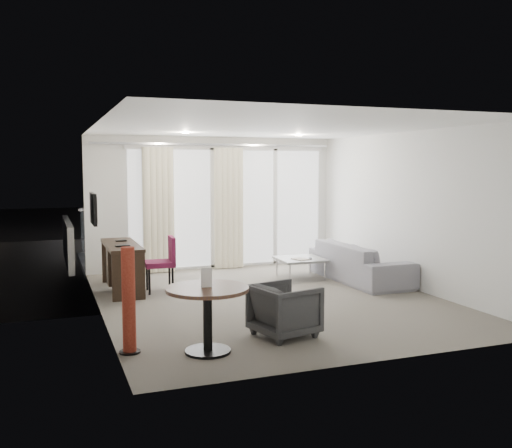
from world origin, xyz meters
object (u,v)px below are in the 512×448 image
object	(u,v)px
rattan_chair_b	(259,237)
desk_chair	(159,264)
desk	(122,267)
round_table	(208,320)
coffee_table	(300,268)
rattan_chair_a	(237,240)
sofa	(359,262)
tub_armchair	(285,310)
red_lamp	(129,300)

from	to	relation	value
rattan_chair_b	desk_chair	bearing A→B (deg)	-134.33
desk	rattan_chair_b	bearing A→B (deg)	39.78
round_table	coffee_table	xyz separation A→B (m)	(2.71, 3.46, -0.18)
desk_chair	round_table	distance (m)	3.21
round_table	rattan_chair_a	world-z (taller)	rattan_chair_a
rattan_chair_b	sofa	bearing A→B (deg)	-82.90
round_table	coffee_table	distance (m)	4.40
desk	tub_armchair	distance (m)	3.58
round_table	rattan_chair_b	size ratio (longest dim) A/B	1.15
desk_chair	sofa	world-z (taller)	desk_chair
desk_chair	round_table	size ratio (longest dim) A/B	1.00
desk	round_table	bearing A→B (deg)	-82.47
red_lamp	rattan_chair_b	distance (m)	7.25
desk	tub_armchair	size ratio (longest dim) A/B	2.37
sofa	rattan_chair_b	size ratio (longest dim) A/B	2.93
coffee_table	tub_armchair	bearing A→B (deg)	-117.75
round_table	sofa	size ratio (longest dim) A/B	0.39
desk	tub_armchair	bearing A→B (deg)	-65.36
tub_armchair	coffee_table	world-z (taller)	tub_armchair
red_lamp	rattan_chair_b	size ratio (longest dim) A/B	1.48
red_lamp	sofa	bearing A→B (deg)	30.64
desk_chair	red_lamp	xyz separation A→B (m)	(-0.89, -2.93, 0.13)
red_lamp	coffee_table	size ratio (longest dim) A/B	1.43
desk_chair	red_lamp	world-z (taller)	red_lamp
coffee_table	sofa	bearing A→B (deg)	-32.87
desk	rattan_chair_a	distance (m)	3.91
red_lamp	rattan_chair_a	size ratio (longest dim) A/B	1.47
round_table	rattan_chair_a	size ratio (longest dim) A/B	1.14
coffee_table	sofa	world-z (taller)	sofa
red_lamp	sofa	size ratio (longest dim) A/B	0.51
desk	desk_chair	distance (m)	0.64
desk	desk_chair	size ratio (longest dim) A/B	1.83
round_table	rattan_chair_a	xyz separation A→B (m)	(2.41, 6.18, 0.03)
coffee_table	rattan_chair_a	bearing A→B (deg)	96.34
rattan_chair_b	rattan_chair_a	bearing A→B (deg)	-159.81
desk_chair	sofa	size ratio (longest dim) A/B	0.39
tub_armchair	sofa	distance (m)	3.67
desk	sofa	bearing A→B (deg)	-8.87
desk	desk_chair	xyz separation A→B (m)	(0.56, -0.31, 0.06)
sofa	rattan_chair_a	bearing A→B (deg)	19.88
round_table	red_lamp	xyz separation A→B (m)	(-0.80, 0.28, 0.22)
desk_chair	desk	bearing A→B (deg)	154.35
coffee_table	rattan_chair_a	size ratio (longest dim) A/B	1.03
desk_chair	sofa	xyz separation A→B (m)	(3.51, -0.32, -0.11)
coffee_table	rattan_chair_b	size ratio (longest dim) A/B	1.04
desk	red_lamp	size ratio (longest dim) A/B	1.42
desk_chair	rattan_chair_b	size ratio (longest dim) A/B	1.15
red_lamp	tub_armchair	size ratio (longest dim) A/B	1.67
desk	coffee_table	world-z (taller)	desk
red_lamp	tub_armchair	bearing A→B (deg)	-0.52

